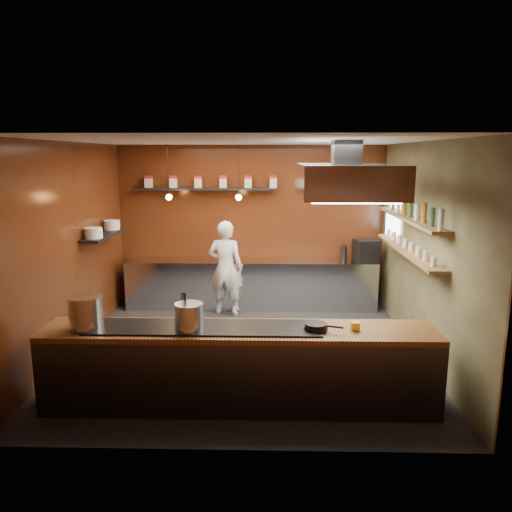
{
  "coord_description": "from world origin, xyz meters",
  "views": [
    {
      "loc": [
        0.32,
        -6.87,
        2.81
      ],
      "look_at": [
        0.13,
        0.4,
        1.34
      ],
      "focal_mm": 35.0,
      "sensor_mm": 36.0,
      "label": 1
    }
  ],
  "objects_px": {
    "stockpot_large": "(86,312)",
    "espresso_machine": "(366,251)",
    "extractor_hood": "(346,180)",
    "chef": "(226,268)",
    "stockpot_small": "(189,316)"
  },
  "relations": [
    {
      "from": "stockpot_large",
      "to": "espresso_machine",
      "type": "distance_m",
      "value": 5.37
    },
    {
      "from": "extractor_hood",
      "to": "stockpot_small",
      "type": "relative_size",
      "value": 6.43
    },
    {
      "from": "espresso_machine",
      "to": "chef",
      "type": "distance_m",
      "value": 2.59
    },
    {
      "from": "extractor_hood",
      "to": "espresso_machine",
      "type": "relative_size",
      "value": 5.04
    },
    {
      "from": "stockpot_small",
      "to": "chef",
      "type": "bearing_deg",
      "value": 88.25
    },
    {
      "from": "stockpot_large",
      "to": "extractor_hood",
      "type": "bearing_deg",
      "value": 22.85
    },
    {
      "from": "extractor_hood",
      "to": "stockpot_small",
      "type": "height_order",
      "value": "extractor_hood"
    },
    {
      "from": "stockpot_large",
      "to": "stockpot_small",
      "type": "bearing_deg",
      "value": -1.55
    },
    {
      "from": "stockpot_large",
      "to": "chef",
      "type": "bearing_deg",
      "value": 69.73
    },
    {
      "from": "espresso_machine",
      "to": "extractor_hood",
      "type": "bearing_deg",
      "value": -120.98
    },
    {
      "from": "stockpot_large",
      "to": "chef",
      "type": "distance_m",
      "value": 3.62
    },
    {
      "from": "stockpot_large",
      "to": "stockpot_small",
      "type": "distance_m",
      "value": 1.15
    },
    {
      "from": "extractor_hood",
      "to": "stockpot_large",
      "type": "xyz_separation_m",
      "value": [
        -2.99,
        -1.26,
        -1.39
      ]
    },
    {
      "from": "stockpot_small",
      "to": "espresso_machine",
      "type": "height_order",
      "value": "espresso_machine"
    },
    {
      "from": "extractor_hood",
      "to": "espresso_machine",
      "type": "distance_m",
      "value": 3.01
    }
  ]
}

